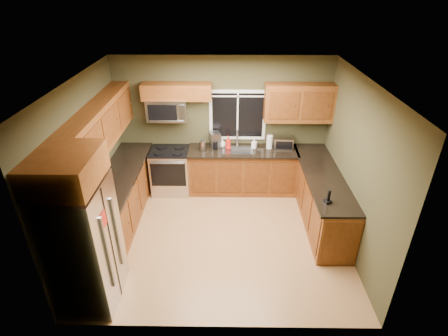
{
  "coord_description": "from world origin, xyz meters",
  "views": [
    {
      "loc": [
        0.11,
        -4.75,
        3.96
      ],
      "look_at": [
        0.05,
        0.35,
        1.15
      ],
      "focal_mm": 28.0,
      "sensor_mm": 36.0,
      "label": 1
    }
  ],
  "objects_px": {
    "kettle": "(203,145)",
    "paper_towel_roll": "(269,142)",
    "refrigerator": "(84,245)",
    "range": "(171,170)",
    "toaster_oven": "(283,142)",
    "cordless_phone": "(328,199)",
    "microwave": "(167,109)",
    "soap_bottle_c": "(222,143)",
    "soap_bottle_a": "(228,143)",
    "soap_bottle_b": "(254,143)",
    "coffee_maker": "(215,141)"
  },
  "relations": [
    {
      "from": "soap_bottle_b",
      "to": "soap_bottle_c",
      "type": "height_order",
      "value": "soap_bottle_b"
    },
    {
      "from": "soap_bottle_c",
      "to": "soap_bottle_a",
      "type": "bearing_deg",
      "value": -35.59
    },
    {
      "from": "toaster_oven",
      "to": "kettle",
      "type": "bearing_deg",
      "value": -174.51
    },
    {
      "from": "paper_towel_roll",
      "to": "soap_bottle_b",
      "type": "relative_size",
      "value": 1.52
    },
    {
      "from": "kettle",
      "to": "cordless_phone",
      "type": "bearing_deg",
      "value": -41.44
    },
    {
      "from": "kettle",
      "to": "paper_towel_roll",
      "type": "bearing_deg",
      "value": 5.68
    },
    {
      "from": "soap_bottle_b",
      "to": "cordless_phone",
      "type": "distance_m",
      "value": 2.15
    },
    {
      "from": "range",
      "to": "soap_bottle_a",
      "type": "distance_m",
      "value": 1.32
    },
    {
      "from": "refrigerator",
      "to": "soap_bottle_b",
      "type": "relative_size",
      "value": 9.16
    },
    {
      "from": "microwave",
      "to": "refrigerator",
      "type": "bearing_deg",
      "value": -103.34
    },
    {
      "from": "microwave",
      "to": "soap_bottle_a",
      "type": "relative_size",
      "value": 2.78
    },
    {
      "from": "cordless_phone",
      "to": "paper_towel_roll",
      "type": "bearing_deg",
      "value": 110.06
    },
    {
      "from": "refrigerator",
      "to": "kettle",
      "type": "bearing_deg",
      "value": 63.54
    },
    {
      "from": "soap_bottle_b",
      "to": "cordless_phone",
      "type": "bearing_deg",
      "value": -62.52
    },
    {
      "from": "refrigerator",
      "to": "toaster_oven",
      "type": "xyz_separation_m",
      "value": [
        2.95,
        2.89,
        0.16
      ]
    },
    {
      "from": "soap_bottle_c",
      "to": "cordless_phone",
      "type": "relative_size",
      "value": 0.83
    },
    {
      "from": "paper_towel_roll",
      "to": "soap_bottle_c",
      "type": "height_order",
      "value": "paper_towel_roll"
    },
    {
      "from": "refrigerator",
      "to": "microwave",
      "type": "distance_m",
      "value": 3.1
    },
    {
      "from": "toaster_oven",
      "to": "cordless_phone",
      "type": "distance_m",
      "value": 1.97
    },
    {
      "from": "coffee_maker",
      "to": "refrigerator",
      "type": "bearing_deg",
      "value": -118.91
    },
    {
      "from": "refrigerator",
      "to": "range",
      "type": "height_order",
      "value": "refrigerator"
    },
    {
      "from": "range",
      "to": "microwave",
      "type": "xyz_separation_m",
      "value": [
        -0.0,
        0.14,
        1.26
      ]
    },
    {
      "from": "microwave",
      "to": "soap_bottle_a",
      "type": "distance_m",
      "value": 1.34
    },
    {
      "from": "kettle",
      "to": "cordless_phone",
      "type": "distance_m",
      "value": 2.68
    },
    {
      "from": "paper_towel_roll",
      "to": "toaster_oven",
      "type": "bearing_deg",
      "value": 4.55
    },
    {
      "from": "toaster_oven",
      "to": "cordless_phone",
      "type": "relative_size",
      "value": 1.83
    },
    {
      "from": "soap_bottle_c",
      "to": "range",
      "type": "bearing_deg",
      "value": -172.36
    },
    {
      "from": "refrigerator",
      "to": "soap_bottle_a",
      "type": "relative_size",
      "value": 6.59
    },
    {
      "from": "range",
      "to": "toaster_oven",
      "type": "height_order",
      "value": "toaster_oven"
    },
    {
      "from": "coffee_maker",
      "to": "cordless_phone",
      "type": "height_order",
      "value": "coffee_maker"
    },
    {
      "from": "microwave",
      "to": "range",
      "type": "bearing_deg",
      "value": -89.98
    },
    {
      "from": "toaster_oven",
      "to": "soap_bottle_b",
      "type": "bearing_deg",
      "value": -178.56
    },
    {
      "from": "coffee_maker",
      "to": "kettle",
      "type": "bearing_deg",
      "value": -146.86
    },
    {
      "from": "refrigerator",
      "to": "kettle",
      "type": "xyz_separation_m",
      "value": [
        1.36,
        2.73,
        0.16
      ]
    },
    {
      "from": "refrigerator",
      "to": "soap_bottle_c",
      "type": "height_order",
      "value": "refrigerator"
    },
    {
      "from": "cordless_phone",
      "to": "coffee_maker",
      "type": "bearing_deg",
      "value": 132.68
    },
    {
      "from": "soap_bottle_a",
      "to": "cordless_phone",
      "type": "height_order",
      "value": "soap_bottle_a"
    },
    {
      "from": "coffee_maker",
      "to": "soap_bottle_a",
      "type": "height_order",
      "value": "coffee_maker"
    },
    {
      "from": "refrigerator",
      "to": "soap_bottle_b",
      "type": "xyz_separation_m",
      "value": [
        2.38,
        2.87,
        0.14
      ]
    },
    {
      "from": "range",
      "to": "refrigerator",
      "type": "bearing_deg",
      "value": -103.97
    },
    {
      "from": "refrigerator",
      "to": "soap_bottle_b",
      "type": "bearing_deg",
      "value": 50.41
    },
    {
      "from": "kettle",
      "to": "soap_bottle_b",
      "type": "distance_m",
      "value": 1.02
    },
    {
      "from": "cordless_phone",
      "to": "microwave",
      "type": "bearing_deg",
      "value": 144.05
    },
    {
      "from": "microwave",
      "to": "cordless_phone",
      "type": "distance_m",
      "value": 3.39
    },
    {
      "from": "coffee_maker",
      "to": "cordless_phone",
      "type": "relative_size",
      "value": 1.51
    },
    {
      "from": "toaster_oven",
      "to": "soap_bottle_a",
      "type": "xyz_separation_m",
      "value": [
        -1.09,
        -0.06,
        0.02
      ]
    },
    {
      "from": "kettle",
      "to": "soap_bottle_a",
      "type": "distance_m",
      "value": 0.51
    },
    {
      "from": "soap_bottle_c",
      "to": "toaster_oven",
      "type": "bearing_deg",
      "value": -1.09
    },
    {
      "from": "microwave",
      "to": "kettle",
      "type": "distance_m",
      "value": 0.97
    },
    {
      "from": "soap_bottle_a",
      "to": "soap_bottle_c",
      "type": "bearing_deg",
      "value": 144.41
    }
  ]
}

